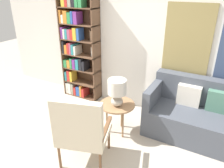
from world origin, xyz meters
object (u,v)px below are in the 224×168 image
object	(u,v)px
side_table	(117,107)
table_lamp	(117,90)
armchair	(81,129)
couch	(200,116)
bookshelf	(77,47)

from	to	relation	value
side_table	table_lamp	distance (m)	0.32
armchair	table_lamp	distance (m)	0.86
side_table	couch	bearing A→B (deg)	25.35
couch	table_lamp	distance (m)	1.39
bookshelf	armchair	xyz separation A→B (m)	(1.28, -1.67, -0.51)
armchair	side_table	distance (m)	0.88
table_lamp	bookshelf	bearing A→B (deg)	148.25
armchair	side_table	xyz separation A→B (m)	(0.07, 0.87, -0.11)
couch	side_table	bearing A→B (deg)	-154.65
couch	side_table	xyz separation A→B (m)	(-1.18, -0.56, 0.13)
armchair	couch	distance (m)	1.91
couch	side_table	size ratio (longest dim) A/B	2.88
side_table	armchair	bearing A→B (deg)	-94.42
bookshelf	table_lamp	world-z (taller)	bookshelf
bookshelf	armchair	distance (m)	2.17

